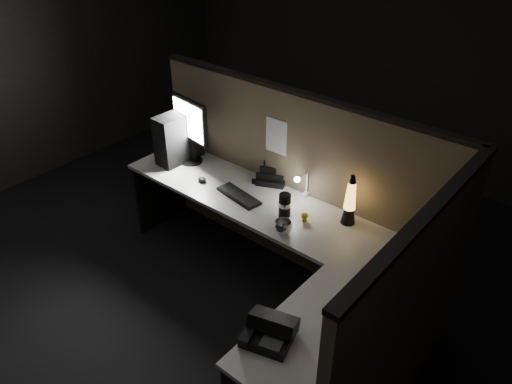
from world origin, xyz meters
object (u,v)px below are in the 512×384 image
Objects in this scene: pc_tower at (178,137)px; desk_phone at (269,330)px; keyboard at (239,196)px; monitor at (190,125)px; lava_lamp at (350,204)px.

pc_tower reaches higher than desk_phone.
keyboard is (0.79, -0.13, -0.20)m from pc_tower.
pc_tower is 1.07× the size of keyboard.
pc_tower is 2.12m from desk_phone.
lava_lamp is at bearing 11.24° from monitor.
monitor is 0.78m from keyboard.
desk_phone is (1.83, -1.06, -0.15)m from pc_tower.
monitor is 1.43× the size of keyboard.
desk_phone is (0.23, -1.18, -0.10)m from lava_lamp.
pc_tower is 0.17m from monitor.
pc_tower is at bearing -175.63° from lava_lamp.
monitor is 1.85× the size of desk_phone.
pc_tower is 0.83m from keyboard.
lava_lamp is at bearing 26.09° from keyboard.
desk_phone is at bearing -79.07° from lava_lamp.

